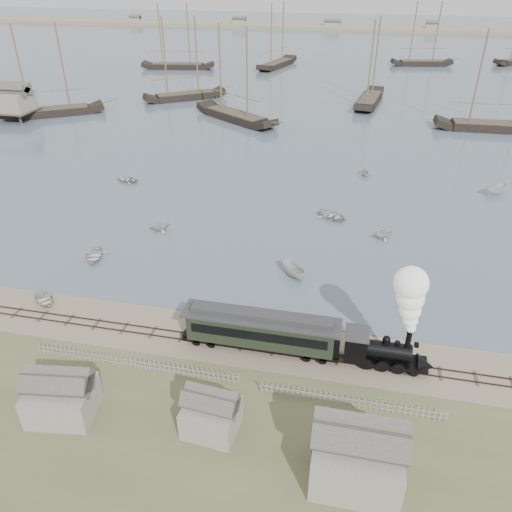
# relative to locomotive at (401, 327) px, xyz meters

# --- Properties ---
(ground) EXTENTS (600.00, 600.00, 0.00)m
(ground) POSITION_rel_locomotive_xyz_m (-16.01, 2.00, -4.54)
(ground) COLOR gray
(ground) RESTS_ON ground
(harbor_water) EXTENTS (600.00, 336.00, 0.06)m
(harbor_water) POSITION_rel_locomotive_xyz_m (-16.01, 172.00, -4.51)
(harbor_water) COLOR #4C5D6C
(harbor_water) RESTS_ON ground
(rail_track) EXTENTS (120.00, 1.80, 0.16)m
(rail_track) POSITION_rel_locomotive_xyz_m (-16.01, 0.00, -4.50)
(rail_track) COLOR #33251C
(rail_track) RESTS_ON ground
(picket_fence_west) EXTENTS (19.00, 0.10, 1.20)m
(picket_fence_west) POSITION_rel_locomotive_xyz_m (-22.51, -5.00, -4.54)
(picket_fence_west) COLOR gray
(picket_fence_west) RESTS_ON ground
(picket_fence_east) EXTENTS (15.00, 0.10, 1.20)m
(picket_fence_east) POSITION_rel_locomotive_xyz_m (-3.51, -5.50, -4.54)
(picket_fence_east) COLOR gray
(picket_fence_east) RESTS_ON ground
(shed_left) EXTENTS (5.00, 4.00, 4.10)m
(shed_left) POSITION_rel_locomotive_xyz_m (-26.01, -11.00, -4.54)
(shed_left) COLOR gray
(shed_left) RESTS_ON ground
(shed_mid) EXTENTS (4.00, 3.50, 3.60)m
(shed_mid) POSITION_rel_locomotive_xyz_m (-14.01, -10.00, -4.54)
(shed_mid) COLOR gray
(shed_mid) RESTS_ON ground
(shed_right) EXTENTS (6.00, 5.00, 5.10)m
(shed_right) POSITION_rel_locomotive_xyz_m (-3.01, -12.00, -4.54)
(shed_right) COLOR gray
(shed_right) RESTS_ON ground
(far_spit) EXTENTS (500.00, 20.00, 1.80)m
(far_spit) POSITION_rel_locomotive_xyz_m (-16.01, 252.00, -4.54)
(far_spit) COLOR gray
(far_spit) RESTS_ON ground
(locomotive) EXTENTS (7.91, 2.95, 9.87)m
(locomotive) POSITION_rel_locomotive_xyz_m (0.00, 0.00, 0.00)
(locomotive) COLOR black
(locomotive) RESTS_ON ground
(passenger_coach) EXTENTS (14.54, 2.80, 3.53)m
(passenger_coach) POSITION_rel_locomotive_xyz_m (-12.20, -0.00, -2.32)
(passenger_coach) COLOR black
(passenger_coach) RESTS_ON ground
(beached_dinghy) EXTENTS (4.06, 4.22, 0.71)m
(beached_dinghy) POSITION_rel_locomotive_xyz_m (-36.13, 2.21, -4.19)
(beached_dinghy) COLOR beige
(beached_dinghy) RESTS_ON ground
(rowboat_0) EXTENTS (4.61, 3.87, 0.82)m
(rowboat_0) POSITION_rel_locomotive_xyz_m (-35.23, 11.52, -4.08)
(rowboat_0) COLOR beige
(rowboat_0) RESTS_ON harbor_water
(rowboat_1) EXTENTS (3.43, 3.51, 1.41)m
(rowboat_1) POSITION_rel_locomotive_xyz_m (-30.19, 20.25, -3.78)
(rowboat_1) COLOR beige
(rowboat_1) RESTS_ON harbor_water
(rowboat_2) EXTENTS (3.89, 3.68, 1.50)m
(rowboat_2) POSITION_rel_locomotive_xyz_m (-11.09, 12.78, -3.73)
(rowboat_2) COLOR beige
(rowboat_2) RESTS_ON harbor_water
(rowboat_3) EXTENTS (4.88, 5.34, 0.91)m
(rowboat_3) POSITION_rel_locomotive_xyz_m (-7.80, 28.64, -4.03)
(rowboat_3) COLOR beige
(rowboat_3) RESTS_ON harbor_water
(rowboat_4) EXTENTS (3.42, 3.54, 1.43)m
(rowboat_4) POSITION_rel_locomotive_xyz_m (-0.92, 24.33, -3.77)
(rowboat_4) COLOR beige
(rowboat_4) RESTS_ON harbor_water
(rowboat_5) EXTENTS (3.60, 3.99, 1.52)m
(rowboat_5) POSITION_rel_locomotive_xyz_m (16.15, 42.45, -3.73)
(rowboat_5) COLOR beige
(rowboat_5) RESTS_ON harbor_water
(rowboat_6) EXTENTS (2.95, 3.90, 0.76)m
(rowboat_6) POSITION_rel_locomotive_xyz_m (-41.90, 35.24, -4.10)
(rowboat_6) COLOR beige
(rowboat_6) RESTS_ON harbor_water
(rowboat_7) EXTENTS (3.44, 3.23, 1.45)m
(rowboat_7) POSITION_rel_locomotive_xyz_m (-3.76, 45.97, -3.76)
(rowboat_7) COLOR beige
(rowboat_7) RESTS_ON harbor_water
(schooner_0) EXTENTS (22.17, 17.02, 20.00)m
(schooner_0) POSITION_rel_locomotive_xyz_m (-75.87, 69.20, 5.52)
(schooner_0) COLOR black
(schooner_0) RESTS_ON harbor_water
(schooner_1) EXTENTS (20.14, 16.35, 20.00)m
(schooner_1) POSITION_rel_locomotive_xyz_m (-50.78, 90.23, 5.52)
(schooner_1) COLOR black
(schooner_1) RESTS_ON harbor_water
(schooner_2) EXTENTS (22.28, 18.02, 20.00)m
(schooner_2) POSITION_rel_locomotive_xyz_m (-33.28, 74.18, 5.52)
(schooner_2) COLOR black
(schooner_2) RESTS_ON harbor_water
(schooner_3) EXTENTS (8.05, 22.43, 20.00)m
(schooner_3) POSITION_rel_locomotive_xyz_m (-4.02, 95.73, 5.52)
(schooner_3) COLOR black
(schooner_3) RESTS_ON harbor_water
(schooner_4) EXTENTS (24.36, 6.26, 20.00)m
(schooner_4) POSITION_rel_locomotive_xyz_m (22.19, 78.01, 5.52)
(schooner_4) COLOR black
(schooner_4) RESTS_ON harbor_water
(schooner_6) EXTENTS (24.48, 9.30, 20.00)m
(schooner_6) POSITION_rel_locomotive_xyz_m (-67.03, 129.98, 5.52)
(schooner_6) COLOR black
(schooner_6) RESTS_ON harbor_water
(schooner_7) EXTENTS (11.20, 23.63, 20.00)m
(schooner_7) POSITION_rel_locomotive_xyz_m (-35.42, 140.27, 5.52)
(schooner_7) COLOR black
(schooner_7) RESTS_ON harbor_water
(schooner_8) EXTENTS (20.99, 8.48, 20.00)m
(schooner_8) POSITION_rel_locomotive_xyz_m (12.47, 152.68, 5.52)
(schooner_8) COLOR black
(schooner_8) RESTS_ON harbor_water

